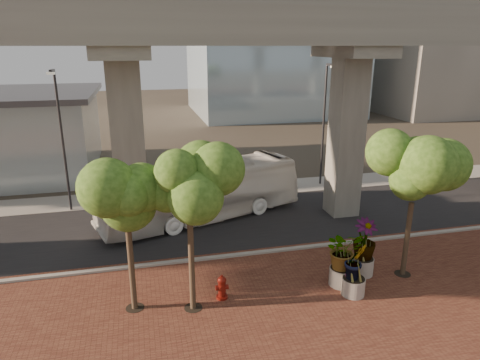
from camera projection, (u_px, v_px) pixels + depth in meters
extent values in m
plane|color=#393229|center=(253.00, 237.00, 22.50)|extent=(160.00, 160.00, 0.00)
cube|color=brown|center=(312.00, 330.00, 15.07)|extent=(70.00, 13.00, 0.06)
cube|color=black|center=(244.00, 222.00, 24.34)|extent=(90.00, 8.00, 0.04)
cube|color=#9E9B93|center=(264.00, 252.00, 20.62)|extent=(70.00, 0.25, 0.16)
cube|color=#9E9B93|center=(224.00, 191.00, 29.44)|extent=(90.00, 3.00, 0.06)
cube|color=gray|center=(253.00, 25.00, 19.70)|extent=(72.00, 2.40, 1.80)
cube|color=gray|center=(237.00, 28.00, 22.66)|extent=(72.00, 2.40, 1.80)
cube|color=gray|center=(232.00, 1.00, 23.26)|extent=(72.00, 0.12, 1.00)
cube|color=#9D978E|center=(445.00, 27.00, 60.72)|extent=(18.00, 16.00, 24.00)
imported|color=white|center=(202.00, 192.00, 24.31)|extent=(12.14, 6.35, 3.31)
cylinder|color=#66120B|center=(222.00, 297.00, 16.93)|extent=(0.46, 0.46, 0.10)
cylinder|color=#66120B|center=(222.00, 289.00, 16.82)|extent=(0.30, 0.30, 0.74)
sphere|color=#66120B|center=(222.00, 280.00, 16.71)|extent=(0.35, 0.35, 0.35)
cylinder|color=#66120B|center=(222.00, 277.00, 16.66)|extent=(0.10, 0.10, 0.13)
cylinder|color=#66120B|center=(222.00, 287.00, 16.80)|extent=(0.51, 0.20, 0.20)
cylinder|color=gray|center=(341.00, 276.00, 17.79)|extent=(1.00, 1.00, 0.78)
imported|color=#294D14|center=(343.00, 250.00, 17.42)|extent=(2.22, 2.22, 1.66)
cylinder|color=#9B958C|center=(362.00, 266.00, 18.64)|extent=(0.97, 0.97, 0.76)
imported|color=#294D14|center=(365.00, 239.00, 18.25)|extent=(2.38, 2.38, 1.79)
cylinder|color=#ADA89C|center=(353.00, 286.00, 17.09)|extent=(0.92, 0.92, 0.72)
imported|color=#294D14|center=(355.00, 261.00, 16.75)|extent=(2.05, 2.05, 1.54)
cylinder|color=#4D3B2C|center=(131.00, 266.00, 15.77)|extent=(0.22, 0.22, 3.57)
cylinder|color=black|center=(135.00, 308.00, 16.31)|extent=(0.70, 0.70, 0.01)
cylinder|color=#4D3B2C|center=(192.00, 263.00, 15.73)|extent=(0.22, 0.22, 3.85)
cylinder|color=black|center=(193.00, 308.00, 16.31)|extent=(0.70, 0.70, 0.01)
cylinder|color=#4D3B2C|center=(407.00, 239.00, 18.23)|extent=(0.22, 0.22, 3.34)
cylinder|color=black|center=(402.00, 274.00, 18.73)|extent=(0.70, 0.70, 0.01)
cylinder|color=#28282C|center=(63.00, 143.00, 24.82)|extent=(0.14, 0.14, 8.26)
cube|color=#28282C|center=(52.00, 71.00, 23.09)|extent=(0.15, 1.03, 0.15)
cube|color=silver|center=(51.00, 73.00, 22.65)|extent=(0.41, 0.21, 0.12)
cylinder|color=#28292D|center=(323.00, 127.00, 29.69)|extent=(0.15, 0.15, 8.36)
cube|color=#28292D|center=(331.00, 65.00, 27.94)|extent=(0.16, 1.05, 0.16)
cube|color=silver|center=(334.00, 67.00, 27.49)|extent=(0.42, 0.21, 0.13)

